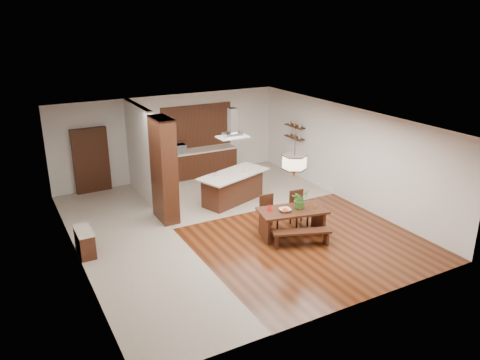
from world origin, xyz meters
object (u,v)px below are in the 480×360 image
dining_chair_left (269,213)px  foliage_plant (300,199)px  dining_chair_right (299,209)px  hallway_console (85,242)px  kitchen_island (233,187)px  dining_table (292,216)px  fruit_bowl (285,210)px  range_hood (232,123)px  microwave (178,149)px  island_cup (245,170)px  dining_bench (301,238)px  pendant_lantern (295,152)px

dining_chair_left → foliage_plant: (0.53, -0.62, 0.51)m
dining_chair_right → dining_chair_left: bearing=173.6°
hallway_console → kitchen_island: bearing=15.0°
dining_table → fruit_bowl: bearing=-178.5°
hallway_console → range_hood: range_hood is taller
dining_chair_right → microwave: bearing=111.5°
island_cup → dining_bench: bearing=-94.2°
dining_chair_right → foliage_plant: size_ratio=1.93×
hallway_console → dining_table: bearing=-17.2°
pendant_lantern → microwave: pendant_lantern is taller
dining_table → island_cup: size_ratio=16.30×
hallway_console → kitchen_island: size_ratio=0.36×
pendant_lantern → island_cup: size_ratio=11.41×
hallway_console → dining_table: (4.92, -1.52, 0.22)m
dining_chair_right → range_hood: bearing=114.3°
dining_bench → fruit_bowl: 0.83m
dining_table → foliage_plant: size_ratio=3.80×
microwave → kitchen_island: bearing=-84.5°
foliage_plant → microwave: microwave is taller
foliage_plant → dining_chair_right: bearing=54.0°
dining_bench → fruit_bowl: (-0.11, 0.61, 0.55)m
dining_bench → range_hood: (-0.14, 3.39, 2.26)m
fruit_bowl → microwave: size_ratio=0.56×
dining_bench → kitchen_island: kitchen_island is taller
fruit_bowl → range_hood: (-0.03, 2.78, 1.71)m
fruit_bowl → dining_table: bearing=1.5°
dining_table → pendant_lantern: (0.00, 0.00, 1.71)m
fruit_bowl → island_cup: size_ratio=2.54×
pendant_lantern → kitchen_island: 3.30m
kitchen_island → microwave: (-0.67, 2.77, 0.62)m
dining_table → dining_chair_right: dining_chair_right is taller
fruit_bowl → island_cup: (0.35, 2.70, 0.22)m
dining_chair_left → microwave: bearing=102.4°
hallway_console → range_hood: (4.65, 1.25, 2.15)m
island_cup → kitchen_island: bearing=168.2°
dining_bench → microwave: microwave is taller
dining_chair_left → range_hood: (0.05, 2.17, 2.00)m
dining_table → kitchen_island: size_ratio=0.76×
kitchen_island → hallway_console: bearing=175.4°
microwave → pendant_lantern: bearing=-88.5°
range_hood → kitchen_island: bearing=-90.0°
hallway_console → island_cup: bearing=13.1°
kitchen_island → microwave: 2.92m
dining_chair_right → island_cup: size_ratio=8.30×
fruit_bowl → hallway_console: bearing=162.0°
island_cup → pendant_lantern: bearing=-92.4°
hallway_console → microwave: microwave is taller
dining_table → dining_chair_right: (0.53, 0.43, -0.05)m
dining_chair_right → kitchen_island: size_ratio=0.39×
dining_table → microwave: microwave is taller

